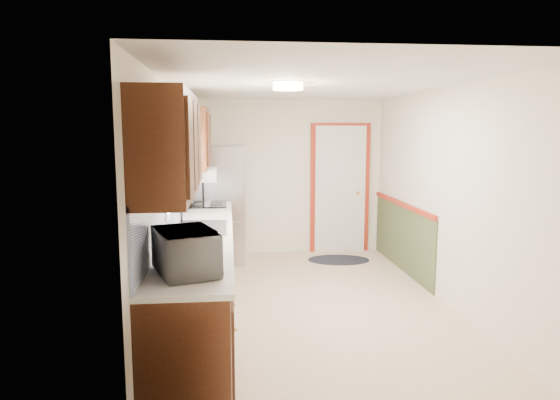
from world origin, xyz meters
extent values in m
cube|color=beige|center=(0.00, 0.00, 0.00)|extent=(3.20, 5.20, 0.12)
cube|color=white|center=(0.00, 0.00, 2.40)|extent=(3.20, 5.20, 0.12)
cube|color=white|center=(0.00, 2.50, 1.20)|extent=(3.20, 0.10, 2.40)
cube|color=white|center=(0.00, -2.50, 1.20)|extent=(3.20, 0.10, 2.40)
cube|color=white|center=(-1.50, 0.00, 1.20)|extent=(0.10, 5.20, 2.40)
cube|color=white|center=(1.50, 0.00, 1.20)|extent=(0.10, 5.20, 2.40)
cube|color=#34170C|center=(-1.20, -0.30, 0.45)|extent=(0.60, 4.00, 0.90)
cube|color=white|center=(-1.19, -0.30, 0.92)|extent=(0.63, 4.00, 0.04)
cube|color=#5978D8|center=(-1.49, -0.30, 1.22)|extent=(0.02, 4.00, 0.55)
cube|color=#34170C|center=(-1.32, -1.60, 1.83)|extent=(0.35, 1.40, 0.75)
cube|color=#34170C|center=(-1.32, 1.10, 1.83)|extent=(0.35, 1.20, 0.75)
cube|color=white|center=(-1.49, -0.20, 1.62)|extent=(0.02, 1.00, 0.90)
cube|color=#C15D24|center=(-1.44, -0.20, 1.97)|extent=(0.05, 1.12, 0.24)
cube|color=#B7B7BC|center=(-1.19, -0.20, 0.95)|extent=(0.52, 0.82, 0.02)
cube|color=white|center=(-1.27, 1.15, 1.38)|extent=(0.45, 0.60, 0.15)
cube|color=maroon|center=(0.85, 2.47, 1.00)|extent=(0.94, 0.05, 2.08)
cube|color=white|center=(0.85, 2.44, 1.00)|extent=(0.80, 0.04, 2.00)
cube|color=#414E2B|center=(1.49, 1.35, 0.45)|extent=(0.02, 2.30, 0.90)
cube|color=maroon|center=(1.48, 1.35, 0.92)|extent=(0.04, 2.30, 0.06)
cylinder|color=#FFD88C|center=(-0.30, -0.20, 2.36)|extent=(0.30, 0.30, 0.06)
imported|color=white|center=(-1.20, -1.81, 1.13)|extent=(0.48, 0.63, 0.38)
cube|color=#B7B7BC|center=(-1.02, 2.05, 0.85)|extent=(0.73, 0.68, 1.70)
cylinder|color=black|center=(-1.26, 1.68, 0.77)|extent=(0.02, 0.02, 1.19)
ellipsoid|color=black|center=(0.72, 1.90, 0.01)|extent=(0.97, 0.69, 0.01)
cube|color=black|center=(-1.19, 1.40, 0.95)|extent=(0.50, 0.60, 0.02)
camera|label=1|loc=(-0.90, -5.24, 1.93)|focal=32.00mm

